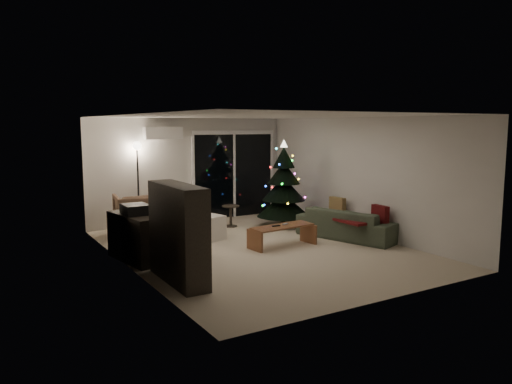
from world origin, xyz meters
TOP-DOWN VIEW (x-y plane):
  - room at (0.46, 1.49)m, footprint 6.50×7.51m
  - bookshelf at (-2.25, -1.06)m, footprint 0.61×1.51m
  - media_cabinet at (-2.25, 0.41)m, footprint 0.68×1.36m
  - stereo at (-2.25, 0.41)m, footprint 0.41×0.49m
  - armchair at (-1.58, 2.37)m, footprint 1.10×1.12m
  - ottoman at (-0.51, 1.22)m, footprint 0.69×0.69m
  - cardboard_box_a at (-1.25, 0.23)m, footprint 0.45×0.37m
  - cardboard_box_b at (-0.23, 1.50)m, footprint 0.46×0.43m
  - side_table at (0.52, 2.13)m, footprint 0.45×0.45m
  - floor_lamp at (-1.33, 3.12)m, footprint 0.30×0.30m
  - sofa at (2.05, -0.17)m, footprint 1.42×2.25m
  - sofa_throw at (1.95, -0.17)m, footprint 0.66×1.52m
  - cushion_a at (2.30, 0.48)m, footprint 0.16×0.41m
  - cushion_b at (2.30, -0.82)m, footprint 0.15×0.41m
  - coffee_table at (0.47, -0.07)m, footprint 1.35×0.59m
  - remote_a at (0.32, -0.07)m, footprint 0.16×0.05m
  - remote_b at (0.57, -0.02)m, footprint 0.16×0.09m
  - christmas_tree at (1.61, 1.58)m, footprint 1.47×1.47m

SIDE VIEW (x-z plane):
  - cardboard_box_b at x=-0.23m, z-range 0.00..0.26m
  - cardboard_box_a at x=-1.25m, z-range 0.00..0.30m
  - coffee_table at x=0.47m, z-range 0.00..0.41m
  - side_table at x=0.52m, z-range 0.00..0.50m
  - ottoman at x=-0.51m, z-range 0.00..0.50m
  - sofa at x=2.05m, z-range 0.00..0.61m
  - media_cabinet at x=-2.25m, z-range 0.00..0.81m
  - remote_a at x=0.32m, z-range 0.41..0.44m
  - remote_b at x=0.57m, z-range 0.41..0.44m
  - sofa_throw at x=1.95m, z-range 0.42..0.47m
  - armchair at x=-1.58m, z-range 0.00..0.90m
  - cushion_a at x=2.30m, z-range 0.35..0.76m
  - cushion_b at x=2.30m, z-range 0.35..0.76m
  - bookshelf at x=-2.25m, z-range 0.00..1.47m
  - stereo at x=-2.25m, z-range 0.81..0.99m
  - floor_lamp at x=-1.33m, z-range 0.00..1.90m
  - christmas_tree at x=1.61m, z-range 0.00..2.00m
  - room at x=0.46m, z-range -0.28..2.32m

